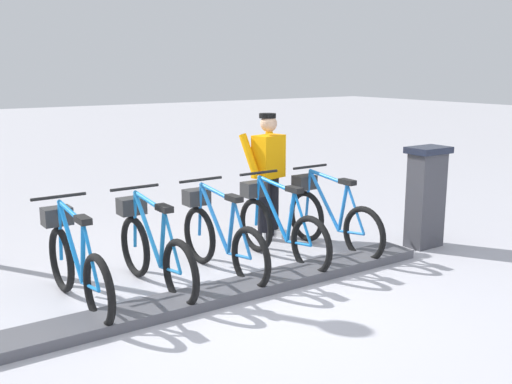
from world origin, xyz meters
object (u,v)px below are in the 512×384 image
at_px(bike_docked_0, 330,216).
at_px(bike_docked_2, 220,236).
at_px(bike_docked_4, 75,263).
at_px(bike_docked_1, 278,226).
at_px(worker_near_rack, 268,171).
at_px(bike_docked_3, 153,248).
at_px(payment_kiosk, 426,195).

relative_size(bike_docked_0, bike_docked_2, 1.00).
distance_m(bike_docked_0, bike_docked_4, 3.18).
distance_m(bike_docked_1, worker_near_rack, 1.11).
distance_m(bike_docked_4, worker_near_rack, 3.03).
distance_m(bike_docked_2, worker_near_rack, 1.62).
xyz_separation_m(bike_docked_0, bike_docked_1, (0.00, 0.80, 0.00)).
bearing_deg(bike_docked_0, bike_docked_4, 90.00).
bearing_deg(bike_docked_0, bike_docked_1, 90.00).
bearing_deg(bike_docked_3, bike_docked_1, -90.00).
xyz_separation_m(bike_docked_1, worker_near_rack, (0.88, -0.48, 0.48)).
bearing_deg(bike_docked_0, bike_docked_2, 90.00).
bearing_deg(bike_docked_4, bike_docked_3, -90.00).
height_order(payment_kiosk, bike_docked_1, payment_kiosk).
height_order(bike_docked_1, bike_docked_2, same).
distance_m(bike_docked_3, worker_near_rack, 2.30).
xyz_separation_m(payment_kiosk, bike_docked_0, (0.57, 1.09, -0.24)).
height_order(bike_docked_0, bike_docked_3, same).
xyz_separation_m(bike_docked_3, worker_near_rack, (0.88, -2.07, 0.48)).
height_order(payment_kiosk, bike_docked_2, payment_kiosk).
height_order(payment_kiosk, worker_near_rack, worker_near_rack).
bearing_deg(worker_near_rack, bike_docked_1, 151.61).
height_order(payment_kiosk, bike_docked_0, payment_kiosk).
bearing_deg(bike_docked_4, bike_docked_1, -90.00).
bearing_deg(payment_kiosk, bike_docked_3, 80.66).
bearing_deg(bike_docked_1, bike_docked_2, 90.00).
bearing_deg(payment_kiosk, bike_docked_1, 73.13).
xyz_separation_m(bike_docked_0, bike_docked_2, (0.00, 1.59, 0.00)).
height_order(payment_kiosk, bike_docked_3, payment_kiosk).
relative_size(bike_docked_1, bike_docked_2, 1.00).
bearing_deg(bike_docked_3, payment_kiosk, -99.34).
xyz_separation_m(bike_docked_0, bike_docked_4, (0.00, 3.18, 0.00)).
bearing_deg(bike_docked_1, bike_docked_3, 90.00).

